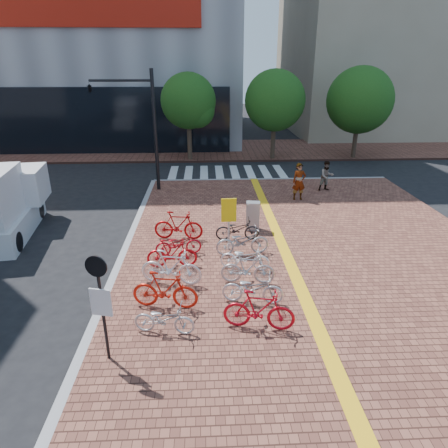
{
  "coord_description": "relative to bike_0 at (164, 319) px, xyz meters",
  "views": [
    {
      "loc": [
        -0.9,
        -11.16,
        6.69
      ],
      "look_at": [
        -0.27,
        2.06,
        1.3
      ],
      "focal_mm": 32.0,
      "sensor_mm": 36.0,
      "label": 1
    }
  ],
  "objects": [
    {
      "name": "ground",
      "position": [
        2.03,
        2.53,
        -0.57
      ],
      "size": [
        120.0,
        120.0,
        0.0
      ],
      "primitive_type": "plane",
      "color": "black",
      "rests_on": "ground"
    },
    {
      "name": "sidewalk",
      "position": [
        5.03,
        -2.47,
        -0.49
      ],
      "size": [
        14.0,
        34.0,
        0.15
      ],
      "primitive_type": "cube",
      "color": "brown",
      "rests_on": "ground"
    },
    {
      "name": "tactile_strip",
      "position": [
        4.03,
        -2.47,
        -0.41
      ],
      "size": [
        0.4,
        34.0,
        0.01
      ],
      "primitive_type": "cube",
      "color": "yellow",
      "rests_on": "sidewalk"
    },
    {
      "name": "kerb_west",
      "position": [
        -1.97,
        -2.47,
        -0.49
      ],
      "size": [
        0.25,
        34.0,
        0.15
      ],
      "primitive_type": "cube",
      "color": "gray",
      "rests_on": "ground"
    },
    {
      "name": "kerb_north",
      "position": [
        5.03,
        14.53,
        -0.49
      ],
      "size": [
        14.0,
        0.25,
        0.15
      ],
      "primitive_type": "cube",
      "color": "gray",
      "rests_on": "ground"
    },
    {
      "name": "far_sidewalk",
      "position": [
        2.03,
        23.53,
        -0.49
      ],
      "size": [
        70.0,
        8.0,
        0.15
      ],
      "primitive_type": "cube",
      "color": "brown",
      "rests_on": "ground"
    },
    {
      "name": "building_beige",
      "position": [
        20.03,
        34.53,
        8.43
      ],
      "size": [
        20.0,
        18.0,
        18.0
      ],
      "primitive_type": "cube",
      "color": "gray",
      "rests_on": "ground"
    },
    {
      "name": "crosswalk",
      "position": [
        2.53,
        16.53,
        -0.56
      ],
      "size": [
        7.5,
        4.0,
        0.01
      ],
      "color": "silver",
      "rests_on": "ground"
    },
    {
      "name": "street_trees",
      "position": [
        7.07,
        19.99,
        3.53
      ],
      "size": [
        16.2,
        4.6,
        6.35
      ],
      "color": "#38281E",
      "rests_on": "far_sidewalk"
    },
    {
      "name": "bike_0",
      "position": [
        0.0,
        0.0,
        0.0
      ],
      "size": [
        1.66,
        0.81,
        0.84
      ],
      "primitive_type": "imported",
      "rotation": [
        0.0,
        0.0,
        1.4
      ],
      "color": "#BAB9BE",
      "rests_on": "sidewalk"
    },
    {
      "name": "bike_1",
      "position": [
        -0.08,
        1.17,
        0.15
      ],
      "size": [
        1.96,
        0.83,
        1.14
      ],
      "primitive_type": "imported",
      "rotation": [
        0.0,
        0.0,
        1.41
      ],
      "color": "red",
      "rests_on": "sidewalk"
    },
    {
      "name": "bike_2",
      "position": [
        -0.0,
        2.47,
        0.17
      ],
      "size": [
        2.01,
        0.92,
        1.17
      ],
      "primitive_type": "imported",
      "rotation": [
        0.0,
        0.0,
        1.37
      ],
      "color": "white",
      "rests_on": "sidewalk"
    },
    {
      "name": "bike_3",
      "position": [
        -0.06,
        3.6,
        0.1
      ],
      "size": [
        1.73,
        0.55,
        1.03
      ],
      "primitive_type": "imported",
      "rotation": [
        0.0,
        0.0,
        1.61
      ],
      "color": "red",
      "rests_on": "sidewalk"
    },
    {
      "name": "bike_4",
      "position": [
        0.1,
        4.52,
        0.02
      ],
      "size": [
        1.75,
        0.88,
        0.88
      ],
      "primitive_type": "imported",
      "rotation": [
        0.0,
        0.0,
        1.75
      ],
      "color": "#AC0C19",
      "rests_on": "sidewalk"
    },
    {
      "name": "bike_5",
      "position": [
        0.02,
        5.93,
        0.16
      ],
      "size": [
        1.98,
        0.78,
        1.16
      ],
      "primitive_type": "imported",
      "rotation": [
        0.0,
        0.0,
        1.45
      ],
      "color": "#AC0C0E",
      "rests_on": "sidewalk"
    },
    {
      "name": "bike_6",
      "position": [
        2.45,
        0.07,
        0.15
      ],
      "size": [
        1.95,
        0.89,
        1.13
      ],
      "primitive_type": "imported",
      "rotation": [
        0.0,
        0.0,
        1.37
      ],
      "color": "red",
      "rests_on": "sidewalk"
    },
    {
      "name": "bike_7",
      "position": [
        2.43,
        1.29,
        0.05
      ],
      "size": [
        1.86,
        0.91,
        0.94
      ],
      "primitive_type": "imported",
      "rotation": [
        0.0,
        0.0,
        1.41
      ],
      "color": "silver",
      "rests_on": "sidewalk"
    },
    {
      "name": "bike_8",
      "position": [
        2.4,
        2.41,
        0.1
      ],
      "size": [
        1.75,
        0.68,
        1.03
      ],
      "primitive_type": "imported",
      "rotation": [
        0.0,
        0.0,
        1.45
      ],
      "color": "#B0AFB4",
      "rests_on": "sidewalk"
    },
    {
      "name": "bike_9",
      "position": [
        2.4,
        3.32,
        0.02
      ],
      "size": [
        1.75,
        0.9,
        0.88
      ],
      "primitive_type": "imported",
      "rotation": [
        0.0,
        0.0,
        1.37
      ],
      "color": "white",
      "rests_on": "sidewalk"
    },
    {
      "name": "bike_10",
      "position": [
        2.42,
        4.46,
        0.09
      ],
      "size": [
        2.01,
        0.92,
        1.02
      ],
      "primitive_type": "imported",
      "rotation": [
        0.0,
        0.0,
        1.7
      ],
      "color": "#A6A7AB",
      "rests_on": "sidewalk"
    },
    {
      "name": "bike_11",
      "position": [
        2.34,
        5.75,
        0.03
      ],
      "size": [
        1.72,
        0.61,
        0.9
      ],
      "primitive_type": "imported",
      "rotation": [
        0.0,
        0.0,
        1.58
      ],
      "color": "black",
      "rests_on": "sidewalk"
    },
    {
      "name": "pedestrian_a",
      "position": [
        5.83,
        10.59,
        0.52
      ],
      "size": [
        0.71,
        0.49,
        1.88
      ],
      "primitive_type": "imported",
      "rotation": [
        0.0,
        0.0,
        0.07
      ],
      "color": "gray",
      "rests_on": "sidewalk"
    },
    {
      "name": "pedestrian_b",
      "position": [
        7.68,
        12.06,
        0.39
      ],
      "size": [
        0.88,
        0.73,
        1.62
      ],
      "primitive_type": "imported",
      "rotation": [
        0.0,
        0.0,
        0.16
      ],
      "color": "#484F5B",
      "rests_on": "sidewalk"
    },
    {
      "name": "utility_box",
      "position": [
        3.06,
        6.76,
        0.19
      ],
      "size": [
        0.6,
        0.48,
        1.21
      ],
      "primitive_type": "cube",
      "rotation": [
        0.0,
        0.0,
        -0.14
      ],
      "color": "#A6A6AB",
      "rests_on": "sidewalk"
    },
    {
      "name": "yellow_sign",
      "position": [
        1.94,
        4.84,
        0.99
      ],
      "size": [
        0.55,
        0.14,
        2.03
      ],
      "color": "#B7B7BC",
      "rests_on": "sidewalk"
    },
    {
      "name": "notice_sign",
      "position": [
        -1.25,
        -0.94,
        1.31
      ],
      "size": [
        0.5,
        0.17,
        2.74
      ],
      "color": "black",
      "rests_on": "sidewalk"
    },
    {
      "name": "traffic_light_pole",
      "position": [
        -2.91,
        12.72,
        3.9
      ],
      "size": [
        3.36,
        1.29,
        6.25
      ],
      "color": "black",
      "rests_on": "sidewalk"
    }
  ]
}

